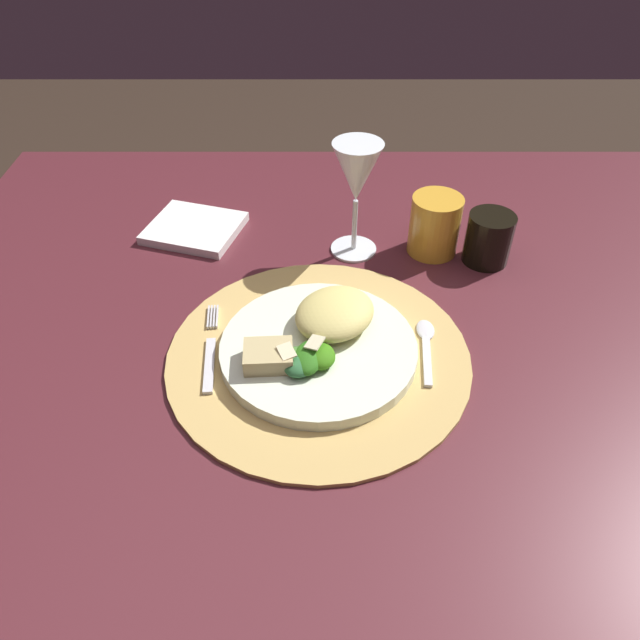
{
  "coord_description": "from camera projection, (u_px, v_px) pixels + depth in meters",
  "views": [
    {
      "loc": [
        -0.06,
        -0.63,
        1.29
      ],
      "look_at": [
        -0.06,
        -0.03,
        0.76
      ],
      "focal_mm": 33.69,
      "sensor_mm": 36.0,
      "label": 1
    }
  ],
  "objects": [
    {
      "name": "fork",
      "position": [
        212.0,
        351.0,
        0.77
      ],
      "size": [
        0.03,
        0.16,
        0.0
      ],
      "color": "silver",
      "rests_on": "placemat"
    },
    {
      "name": "bread_piece",
      "position": [
        270.0,
        356.0,
        0.73
      ],
      "size": [
        0.06,
        0.05,
        0.02
      ],
      "primitive_type": "cube",
      "rotation": [
        0.0,
        0.0,
        0.06
      ],
      "color": "tan",
      "rests_on": "dinner_plate"
    },
    {
      "name": "salad_greens",
      "position": [
        309.0,
        359.0,
        0.72
      ],
      "size": [
        0.08,
        0.07,
        0.03
      ],
      "color": "#337311",
      "rests_on": "dinner_plate"
    },
    {
      "name": "dinner_plate",
      "position": [
        320.0,
        349.0,
        0.76
      ],
      "size": [
        0.25,
        0.25,
        0.02
      ],
      "primitive_type": "cylinder",
      "color": "silver",
      "rests_on": "placemat"
    },
    {
      "name": "wine_glass",
      "position": [
        358.0,
        177.0,
        0.87
      ],
      "size": [
        0.07,
        0.07,
        0.18
      ],
      "color": "silver",
      "rests_on": "dining_table"
    },
    {
      "name": "pasta_serving",
      "position": [
        336.0,
        313.0,
        0.78
      ],
      "size": [
        0.14,
        0.15,
        0.04
      ],
      "primitive_type": "ellipsoid",
      "rotation": [
        0.0,
        0.0,
        4.06
      ],
      "color": "#D5C56D",
      "rests_on": "dinner_plate"
    },
    {
      "name": "napkin",
      "position": [
        196.0,
        228.0,
        0.99
      ],
      "size": [
        0.17,
        0.16,
        0.01
      ],
      "primitive_type": "cube",
      "rotation": [
        0.0,
        0.0,
        -0.3
      ],
      "color": "white",
      "rests_on": "dining_table"
    },
    {
      "name": "placemat",
      "position": [
        320.0,
        356.0,
        0.77
      ],
      "size": [
        0.39,
        0.39,
        0.01
      ],
      "primitive_type": "cylinder",
      "color": "tan",
      "rests_on": "dining_table"
    },
    {
      "name": "ground_plane",
      "position": [
        349.0,
        569.0,
        1.32
      ],
      "size": [
        6.0,
        6.0,
        0.0
      ],
      "primitive_type": "plane",
      "color": "#30231A"
    },
    {
      "name": "dining_table",
      "position": [
        363.0,
        373.0,
        0.91
      ],
      "size": [
        1.33,
        1.02,
        0.74
      ],
      "color": "#4F1E25",
      "rests_on": "ground"
    },
    {
      "name": "spoon",
      "position": [
        427.0,
        341.0,
        0.78
      ],
      "size": [
        0.03,
        0.12,
        0.01
      ],
      "color": "silver",
      "rests_on": "placemat"
    },
    {
      "name": "dark_tumbler",
      "position": [
        490.0,
        239.0,
        0.91
      ],
      "size": [
        0.07,
        0.07,
        0.08
      ],
      "primitive_type": "cylinder",
      "color": "black",
      "rests_on": "dining_table"
    },
    {
      "name": "amber_tumbler",
      "position": [
        436.0,
        225.0,
        0.92
      ],
      "size": [
        0.08,
        0.08,
        0.09
      ],
      "primitive_type": "cylinder",
      "color": "gold",
      "rests_on": "dining_table"
    }
  ]
}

